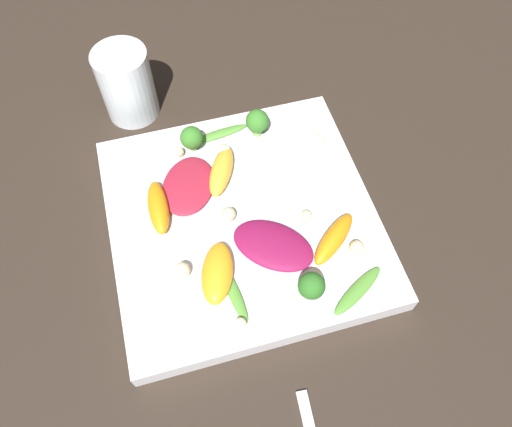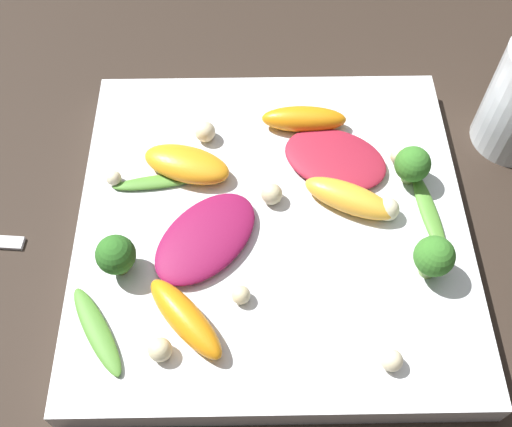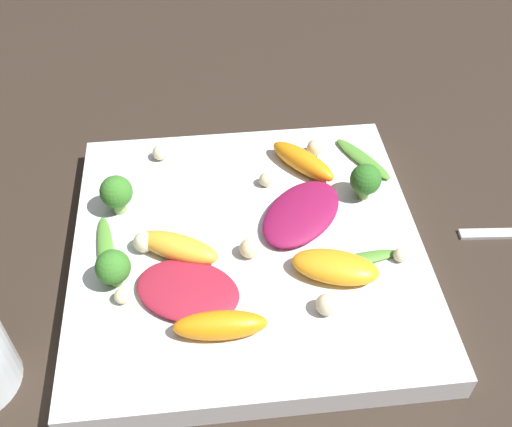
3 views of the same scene
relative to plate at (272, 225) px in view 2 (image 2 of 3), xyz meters
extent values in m
plane|color=#2D231C|center=(0.00, 0.00, -0.01)|extent=(2.40, 2.40, 0.00)
cube|color=white|center=(0.00, 0.00, 0.00)|extent=(0.30, 0.30, 0.03)
ellipsoid|color=maroon|center=(-0.05, 0.05, 0.02)|extent=(0.09, 0.10, 0.01)
ellipsoid|color=maroon|center=(0.02, -0.05, 0.02)|extent=(0.11, 0.10, 0.01)
ellipsoid|color=orange|center=(0.09, -0.06, 0.02)|extent=(0.07, 0.07, 0.02)
ellipsoid|color=#FCAD33|center=(-0.01, 0.06, 0.02)|extent=(0.05, 0.08, 0.02)
ellipsoid|color=orange|center=(-0.09, 0.03, 0.02)|extent=(0.03, 0.07, 0.02)
ellipsoid|color=orange|center=(-0.04, -0.07, 0.02)|extent=(0.05, 0.08, 0.02)
cylinder|color=#7A9E51|center=(0.04, -0.11, 0.02)|extent=(0.01, 0.01, 0.01)
sphere|color=#2D6B23|center=(0.04, -0.11, 0.03)|extent=(0.03, 0.03, 0.03)
cylinder|color=#84AD5B|center=(0.05, 0.11, 0.02)|extent=(0.01, 0.01, 0.02)
sphere|color=#387A28|center=(0.05, 0.11, 0.04)|extent=(0.03, 0.03, 0.03)
cylinder|color=#7A9E51|center=(-0.03, 0.11, 0.02)|extent=(0.01, 0.01, 0.01)
sphere|color=#387A28|center=(-0.03, 0.11, 0.03)|extent=(0.03, 0.03, 0.03)
ellipsoid|color=#518E33|center=(0.09, -0.12, 0.02)|extent=(0.07, 0.05, 0.01)
ellipsoid|color=#518E33|center=(0.00, 0.12, 0.02)|extent=(0.08, 0.02, 0.01)
ellipsoid|color=#518E33|center=(-0.03, -0.09, 0.02)|extent=(0.02, 0.07, 0.01)
sphere|color=beige|center=(-0.08, -0.05, 0.02)|extent=(0.02, 0.02, 0.02)
sphere|color=beige|center=(0.07, -0.02, 0.02)|extent=(0.01, 0.01, 0.01)
sphere|color=beige|center=(-0.05, 0.10, 0.02)|extent=(0.01, 0.01, 0.01)
sphere|color=beige|center=(-0.03, -0.13, 0.02)|extent=(0.01, 0.01, 0.01)
sphere|color=beige|center=(0.11, -0.08, 0.02)|extent=(0.02, 0.02, 0.02)
sphere|color=beige|center=(0.12, 0.08, 0.02)|extent=(0.02, 0.02, 0.02)
sphere|color=beige|center=(-0.02, 0.00, 0.02)|extent=(0.02, 0.02, 0.02)
sphere|color=beige|center=(0.00, 0.09, 0.02)|extent=(0.02, 0.02, 0.02)
camera|label=1|loc=(-0.06, -0.29, 0.50)|focal=35.00mm
camera|label=2|loc=(0.25, -0.02, 0.41)|focal=42.00mm
camera|label=3|loc=(-0.34, 0.03, 0.40)|focal=42.00mm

